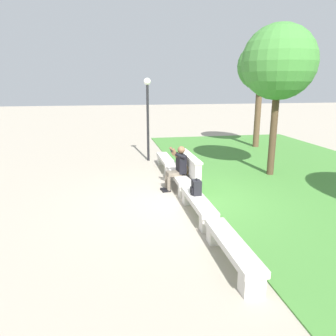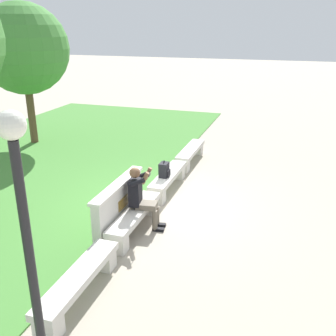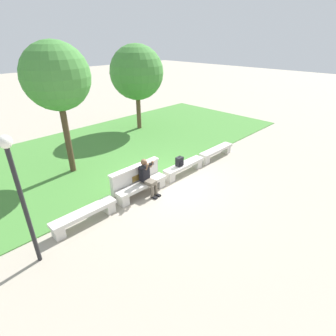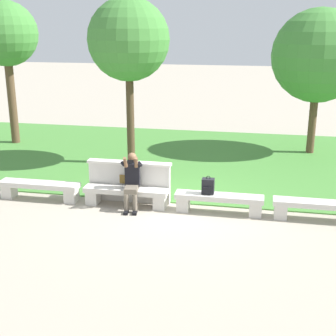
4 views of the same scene
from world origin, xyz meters
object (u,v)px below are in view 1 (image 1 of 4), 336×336
bench_far (232,249)px  tree_right_background (261,67)px  bench_main (166,161)px  person_photographer (177,166)px  bench_mid (198,204)px  backpack (196,188)px  lamp_post (148,106)px  tree_behind_wall (279,63)px  bench_near (179,178)px

bench_far → tree_right_background: tree_right_background is taller
bench_main → person_photographer: person_photographer is taller
bench_mid → backpack: (-0.26, 0.02, 0.32)m
bench_mid → tree_right_background: 10.07m
lamp_post → bench_far: bearing=3.2°
person_photographer → tree_right_background: bearing=138.3°
bench_main → person_photographer: (2.40, -0.08, 0.43)m
bench_main → bench_far: (6.67, 0.00, 0.00)m
person_photographer → backpack: size_ratio=3.08×
tree_right_background → person_photographer: bearing=-41.7°
bench_far → tree_behind_wall: tree_behind_wall is taller
backpack → tree_behind_wall: 5.39m
bench_far → person_photographer: bearing=-179.0°
bench_far → lamp_post: bearing=-176.8°
bench_far → tree_behind_wall: 7.16m
lamp_post → tree_behind_wall: bearing=52.9°
bench_far → tree_right_background: (-10.13, 5.15, 3.51)m
bench_mid → tree_right_background: bearing=146.9°
bench_main → lamp_post: lamp_post is taller
bench_main → backpack: (4.18, 0.02, 0.32)m
bench_far → bench_main: bearing=180.0°
backpack → lamp_post: lamp_post is taller
backpack → lamp_post: bearing=-175.3°
bench_mid → bench_far: same height
person_photographer → backpack: person_photographer is taller
bench_mid → tree_behind_wall: tree_behind_wall is taller
tree_behind_wall → bench_mid: bearing=-48.4°
bench_main → tree_right_background: 7.13m
bench_near → tree_right_background: bearing=137.8°
tree_right_background → bench_far: bearing=-27.0°
bench_main → lamp_post: size_ratio=0.61×
person_photographer → bench_mid: bearing=2.2°
bench_mid → person_photographer: size_ratio=1.53×
tree_behind_wall → lamp_post: bearing=-127.1°
bench_mid → bench_far: bearing=0.0°
bench_mid → backpack: size_ratio=4.73×
bench_main → bench_mid: bearing=0.0°
bench_far → tree_right_background: size_ratio=0.41×
bench_far → tree_behind_wall: size_ratio=0.41×
lamp_post → tree_right_background: bearing=108.8°
person_photographer → tree_right_background: size_ratio=0.27×
bench_mid → bench_far: size_ratio=1.00×
bench_near → person_photographer: person_photographer is taller
bench_near → bench_mid: size_ratio=1.00×
bench_near → backpack: backpack is taller
bench_main → tree_behind_wall: (1.40, 3.44, 3.42)m
bench_near → backpack: bearing=0.4°
bench_main → lamp_post: bearing=-163.5°
bench_mid → lamp_post: (-5.99, -0.46, 1.90)m
backpack → tree_right_background: size_ratio=0.09×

